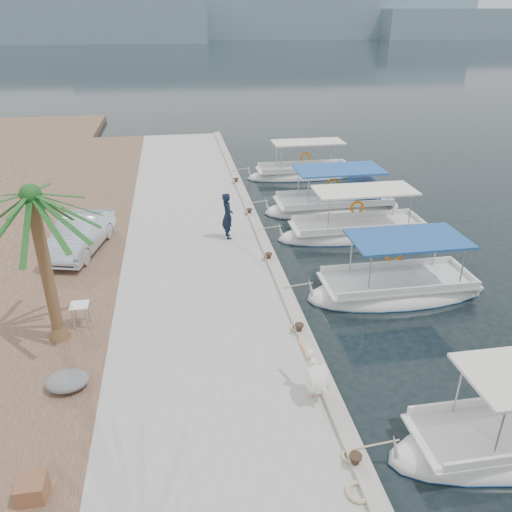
{
  "coord_description": "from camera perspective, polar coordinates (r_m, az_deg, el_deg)",
  "views": [
    {
      "loc": [
        -3.67,
        -15.68,
        9.22
      ],
      "look_at": [
        -1.0,
        0.59,
        1.2
      ],
      "focal_mm": 35.0,
      "sensor_mm": 36.0,
      "label": 1
    }
  ],
  "objects": [
    {
      "name": "ground",
      "position": [
        18.55,
        3.35,
        -3.9
      ],
      "size": [
        400.0,
        400.0,
        0.0
      ],
      "primitive_type": "plane",
      "color": "black",
      "rests_on": "ground"
    },
    {
      "name": "concrete_quay",
      "position": [
        22.55,
        -6.85,
        2.31
      ],
      "size": [
        6.0,
        40.0,
        0.5
      ],
      "primitive_type": "cube",
      "color": "#A0A09B",
      "rests_on": "ground"
    },
    {
      "name": "quay_curb",
      "position": [
        22.68,
        0.14,
        3.5
      ],
      "size": [
        0.44,
        40.0,
        0.12
      ],
      "primitive_type": "cube",
      "color": "#A79F94",
      "rests_on": "concrete_quay"
    },
    {
      "name": "cobblestone_strip",
      "position": [
        22.95,
        -19.4,
        1.39
      ],
      "size": [
        4.0,
        40.0,
        0.5
      ],
      "primitive_type": "cube",
      "color": "brown",
      "rests_on": "ground"
    },
    {
      "name": "distant_hills",
      "position": [
        219.71,
        -0.66,
        25.54
      ],
      "size": [
        330.0,
        60.0,
        18.0
      ],
      "color": "#7593A2",
      "rests_on": "ground"
    },
    {
      "name": "fishing_caique_b",
      "position": [
        18.93,
        15.74,
        -3.85
      ],
      "size": [
        6.71,
        2.5,
        2.83
      ],
      "color": "silver",
      "rests_on": "ground"
    },
    {
      "name": "fishing_caique_c",
      "position": [
        23.42,
        11.45,
        2.55
      ],
      "size": [
        7.48,
        2.2,
        2.83
      ],
      "color": "silver",
      "rests_on": "ground"
    },
    {
      "name": "fishing_caique_d",
      "position": [
        26.33,
        9.01,
        5.57
      ],
      "size": [
        7.27,
        2.63,
        2.83
      ],
      "color": "silver",
      "rests_on": "ground"
    },
    {
      "name": "fishing_caique_e",
      "position": [
        31.74,
        5.49,
        9.18
      ],
      "size": [
        7.2,
        2.01,
        2.83
      ],
      "color": "silver",
      "rests_on": "ground"
    },
    {
      "name": "mooring_bollards",
      "position": [
        19.46,
        1.45,
        -0.05
      ],
      "size": [
        0.28,
        20.28,
        0.33
      ],
      "color": "black",
      "rests_on": "concrete_quay"
    },
    {
      "name": "pelican",
      "position": [
        12.83,
        6.85,
        -13.55
      ],
      "size": [
        0.67,
        1.5,
        1.16
      ],
      "color": "tan",
      "rests_on": "concrete_quay"
    },
    {
      "name": "fisherman",
      "position": [
        21.26,
        -3.28,
        4.61
      ],
      "size": [
        0.58,
        0.79,
        2.0
      ],
      "primitive_type": "imported",
      "rotation": [
        0.0,
        0.0,
        1.72
      ],
      "color": "black",
      "rests_on": "concrete_quay"
    },
    {
      "name": "date_palm",
      "position": [
        14.34,
        -24.35,
        6.3
      ],
      "size": [
        4.6,
        4.6,
        5.4
      ],
      "color": "brown",
      "rests_on": "cobblestone_strip"
    },
    {
      "name": "parked_car",
      "position": [
        21.32,
        -19.52,
        2.32
      ],
      "size": [
        2.48,
        4.56,
        1.43
      ],
      "primitive_type": "imported",
      "rotation": [
        0.0,
        0.0,
        -0.24
      ],
      "color": "silver",
      "rests_on": "cobblestone_strip"
    },
    {
      "name": "wooden_crate",
      "position": [
        11.81,
        -24.22,
        -23.1
      ],
      "size": [
        0.55,
        0.55,
        0.44
      ],
      "primitive_type": "cube",
      "color": "brown",
      "rests_on": "cobblestone_strip"
    },
    {
      "name": "tarp_bundle",
      "position": [
        14.11,
        -20.77,
        -13.21
      ],
      "size": [
        1.1,
        0.9,
        0.4
      ],
      "primitive_type": "ellipsoid",
      "color": "slate",
      "rests_on": "cobblestone_strip"
    },
    {
      "name": "folding_table",
      "position": [
        16.31,
        -19.45,
        -5.89
      ],
      "size": [
        0.55,
        0.55,
        0.73
      ],
      "color": "silver",
      "rests_on": "cobblestone_strip"
    },
    {
      "name": "rope_coil",
      "position": [
        11.3,
        11.64,
        -24.9
      ],
      "size": [
        0.54,
        0.54,
        0.1
      ],
      "primitive_type": "torus",
      "color": "#C6B284",
      "rests_on": "concrete_quay"
    }
  ]
}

